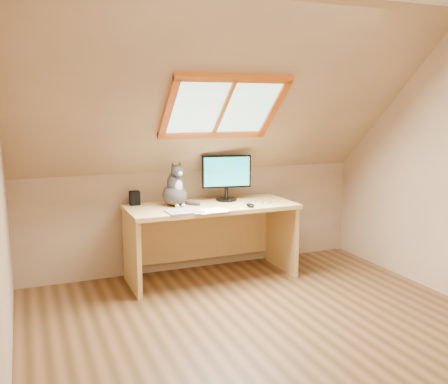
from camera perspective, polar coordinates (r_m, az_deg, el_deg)
name	(u,v)px	position (r m, az deg, el deg)	size (l,w,h in m)	color
ground	(279,339)	(3.71, 6.25, -16.33)	(3.50, 3.50, 0.00)	brown
room_shell	(290,137)	(3.26, 7.50, 6.20)	(3.52, 3.52, 2.41)	tan
desk	(208,226)	(4.79, -1.80, -3.88)	(1.58, 0.69, 0.72)	#E0B26A
monitor	(226,175)	(4.83, 0.28, 2.00)	(0.48, 0.20, 0.45)	black
cat	(175,190)	(4.62, -5.61, 0.26)	(0.27, 0.31, 0.42)	#413B3A
desk_speaker	(135,198)	(4.72, -10.18, -0.68)	(0.09, 0.09, 0.13)	black
graphics_tablet	(184,211)	(4.35, -4.58, -2.23)	(0.30, 0.21, 0.01)	#B2B2B7
mouse	(250,205)	(4.56, 3.02, -1.52)	(0.06, 0.11, 0.03)	black
papers	(215,210)	(4.43, -0.99, -2.06)	(0.33, 0.27, 0.00)	white
cables	(251,203)	(4.71, 3.08, -1.32)	(0.51, 0.26, 0.01)	silver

